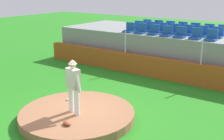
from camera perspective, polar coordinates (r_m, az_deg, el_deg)
ground_plane at (r=9.37m, az=-6.87°, el=-9.57°), size 60.00×60.00×0.00m
pitchers_mound at (r=9.31m, az=-6.89°, el=-8.81°), size 3.64×3.64×0.27m
pitcher at (r=8.76m, az=-7.69°, el=-2.52°), size 0.75×0.37×1.71m
baseball at (r=10.10m, az=-8.82°, el=-5.77°), size 0.07×0.07×0.07m
fielding_glove at (r=8.39m, az=-8.90°, el=-10.37°), size 0.34×0.27×0.11m
brick_barrier at (r=13.46m, az=8.77°, el=0.50°), size 13.11×0.40×0.93m
fence_post_left at (r=14.07m, az=2.66°, el=5.52°), size 0.06×0.06×1.06m
fence_post_right at (r=12.48m, az=17.36°, el=3.43°), size 0.06×0.06×1.06m
bleacher_platform at (r=15.66m, az=13.15°, el=4.10°), size 12.91×4.31×1.80m
stadium_chair_0 at (r=15.00m, az=3.45°, el=8.07°), size 0.48×0.44×0.50m
stadium_chair_1 at (r=14.64m, az=5.71°, el=7.83°), size 0.48×0.44×0.50m
stadium_chair_2 at (r=14.34m, az=8.28°, el=7.56°), size 0.48×0.44×0.50m
stadium_chair_3 at (r=13.97m, az=10.79°, el=7.23°), size 0.48×0.44×0.50m
stadium_chair_4 at (r=13.73m, az=13.37°, el=6.93°), size 0.48×0.44×0.50m
stadium_chair_5 at (r=13.49m, az=16.29°, el=6.56°), size 0.48×0.44×0.50m
stadium_chair_6 at (r=13.29m, az=19.08°, el=6.19°), size 0.48×0.44×0.50m
stadium_chair_7 at (r=15.74m, az=5.15°, el=8.42°), size 0.48×0.44×0.50m
stadium_chair_8 at (r=15.43m, az=7.46°, el=8.19°), size 0.48×0.44×0.50m
stadium_chair_9 at (r=15.07m, az=9.90°, el=7.90°), size 0.48×0.44×0.50m
stadium_chair_10 at (r=14.79m, az=12.29°, el=7.62°), size 0.48×0.44×0.50m
stadium_chair_11 at (r=14.54m, az=14.84°, el=7.32°), size 0.48×0.44×0.50m
stadium_chair_12 at (r=14.32m, az=17.45°, el=6.99°), size 0.48×0.44×0.50m
stadium_chair_13 at (r=14.15m, az=20.13°, el=6.64°), size 0.48×0.44×0.50m
stadium_chair_14 at (r=16.50m, az=6.84°, el=8.72°), size 0.48×0.44×0.50m
stadium_chair_15 at (r=16.21m, az=9.09°, el=8.50°), size 0.48×0.44×0.50m
stadium_chair_16 at (r=15.91m, az=11.31°, el=8.26°), size 0.48×0.44×0.50m
stadium_chair_17 at (r=15.65m, az=13.68°, el=7.99°), size 0.48×0.44×0.50m
stadium_chair_18 at (r=15.40m, az=16.05°, el=7.69°), size 0.48×0.44×0.50m
stadium_chair_19 at (r=15.15m, az=18.57°, el=7.36°), size 0.48×0.44×0.50m
stadium_chair_20 at (r=15.02m, az=21.04°, el=7.05°), size 0.48×0.44×0.50m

